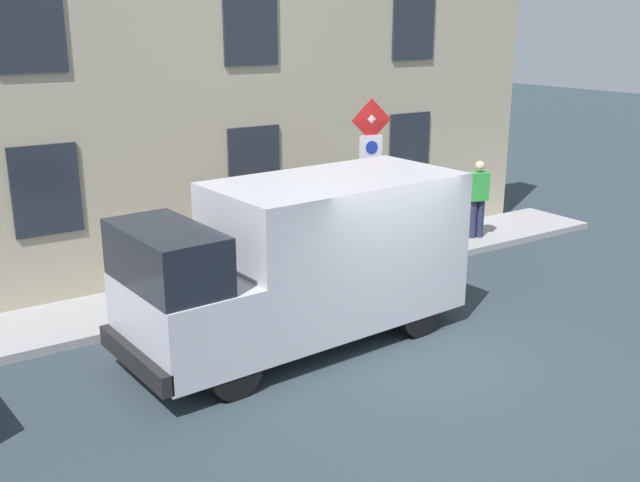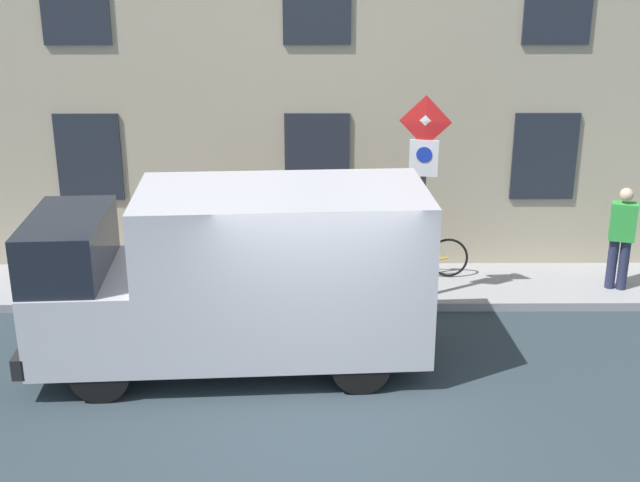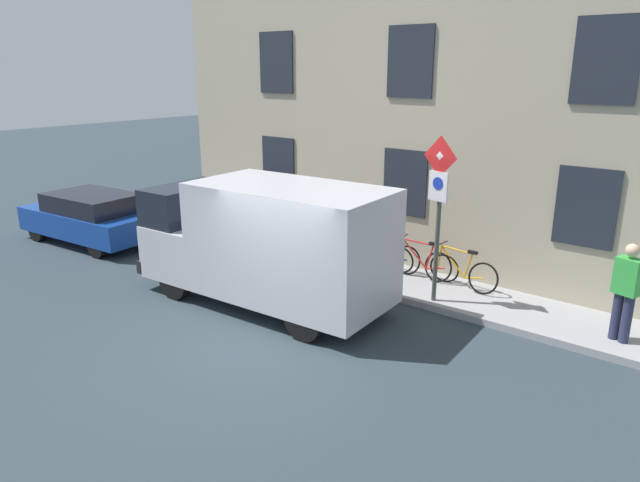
# 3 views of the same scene
# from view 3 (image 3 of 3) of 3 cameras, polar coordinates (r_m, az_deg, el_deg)

# --- Properties ---
(ground_plane) EXTENTS (80.00, 80.00, 0.00)m
(ground_plane) POSITION_cam_3_polar(r_m,az_deg,el_deg) (10.27, -5.82, -9.89)
(ground_plane) COLOR #2E3A42
(sidewalk_slab) EXTENTS (1.77, 16.10, 0.14)m
(sidewalk_slab) POSITION_cam_3_polar(r_m,az_deg,el_deg) (13.06, 6.13, -3.57)
(sidewalk_slab) COLOR #9B9A9C
(sidewalk_slab) RESTS_ON ground_plane
(building_facade) EXTENTS (0.75, 14.10, 6.55)m
(building_facade) POSITION_cam_3_polar(r_m,az_deg,el_deg) (13.38, 9.45, 10.92)
(building_facade) COLOR #B4A78C
(building_facade) RESTS_ON ground_plane
(sign_post_stacked) EXTENTS (0.20, 0.55, 3.15)m
(sign_post_stacked) POSITION_cam_3_polar(r_m,az_deg,el_deg) (11.12, 11.66, 4.34)
(sign_post_stacked) COLOR #474C47
(sign_post_stacked) RESTS_ON sidewalk_slab
(delivery_van) EXTENTS (2.31, 5.44, 2.50)m
(delivery_van) POSITION_cam_3_polar(r_m,az_deg,el_deg) (11.34, -5.30, 0.01)
(delivery_van) COLOR silver
(delivery_van) RESTS_ON ground_plane
(parked_hatchback) EXTENTS (2.07, 4.13, 1.38)m
(parked_hatchback) POSITION_cam_3_polar(r_m,az_deg,el_deg) (16.78, -21.76, 2.29)
(parked_hatchback) COLOR #153C93
(parked_hatchback) RESTS_ON ground_plane
(bicycle_orange) EXTENTS (0.46, 1.72, 0.89)m
(bicycle_orange) POSITION_cam_3_polar(r_m,az_deg,el_deg) (12.43, 13.70, -2.87)
(bicycle_orange) COLOR black
(bicycle_orange) RESTS_ON sidewalk_slab
(bicycle_red) EXTENTS (0.46, 1.71, 0.89)m
(bicycle_red) POSITION_cam_3_polar(r_m,az_deg,el_deg) (12.81, 10.03, -2.06)
(bicycle_red) COLOR black
(bicycle_red) RESTS_ON sidewalk_slab
(bicycle_blue) EXTENTS (0.46, 1.71, 0.89)m
(bicycle_blue) POSITION_cam_3_polar(r_m,az_deg,el_deg) (13.23, 6.60, -1.29)
(bicycle_blue) COLOR black
(bicycle_blue) RESTS_ON sidewalk_slab
(pedestrian) EXTENTS (0.37, 0.46, 1.72)m
(pedestrian) POSITION_cam_3_polar(r_m,az_deg,el_deg) (10.84, 28.07, -4.24)
(pedestrian) COLOR #262B47
(pedestrian) RESTS_ON sidewalk_slab
(litter_bin) EXTENTS (0.44, 0.44, 0.90)m
(litter_bin) POSITION_cam_3_polar(r_m,az_deg,el_deg) (12.99, 1.35, -1.17)
(litter_bin) COLOR #2D5133
(litter_bin) RESTS_ON sidewalk_slab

